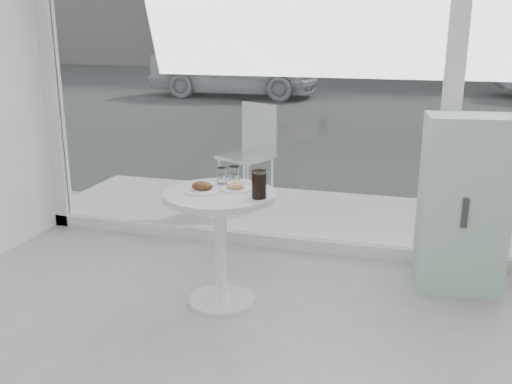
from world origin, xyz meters
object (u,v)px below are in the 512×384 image
(water_tumbler_a, at_px, (222,176))
(cola_glass, at_px, (259,185))
(main_table, at_px, (220,225))
(mint_cabinet, at_px, (463,204))
(patio_chair, at_px, (251,148))
(water_tumbler_b, at_px, (234,176))
(car_white, at_px, (234,68))
(plate_fritter, at_px, (203,188))
(plate_donut, at_px, (236,187))

(water_tumbler_a, height_order, cola_glass, cola_glass)
(main_table, height_order, mint_cabinet, mint_cabinet)
(patio_chair, height_order, water_tumbler_b, patio_chair)
(main_table, xyz_separation_m, water_tumbler_b, (0.03, 0.23, 0.27))
(patio_chair, relative_size, water_tumbler_b, 8.69)
(car_white, relative_size, water_tumbler_a, 41.52)
(mint_cabinet, height_order, plate_fritter, mint_cabinet)
(cola_glass, bearing_deg, mint_cabinet, 31.25)
(main_table, height_order, plate_donut, plate_donut)
(car_white, height_order, plate_donut, car_white)
(plate_fritter, bearing_deg, water_tumbler_b, 63.12)
(main_table, relative_size, cola_glass, 4.46)
(water_tumbler_b, bearing_deg, water_tumbler_a, -163.90)
(mint_cabinet, xyz_separation_m, cola_glass, (-1.24, -0.75, 0.24))
(main_table, xyz_separation_m, plate_donut, (0.09, 0.07, 0.24))
(patio_chair, bearing_deg, cola_glass, -48.05)
(plate_donut, relative_size, water_tumbler_a, 1.81)
(plate_donut, distance_m, water_tumbler_a, 0.19)
(patio_chair, distance_m, plate_donut, 2.02)
(car_white, height_order, water_tumbler_b, car_white)
(main_table, distance_m, water_tumbler_a, 0.34)
(cola_glass, bearing_deg, patio_chair, 107.85)
(plate_donut, relative_size, cola_glass, 1.12)
(car_white, xyz_separation_m, plate_fritter, (3.52, -11.38, 0.04))
(main_table, bearing_deg, cola_glass, -11.84)
(patio_chair, distance_m, cola_glass, 2.21)
(plate_donut, height_order, cola_glass, cola_glass)
(car_white, xyz_separation_m, water_tumbler_a, (3.57, -11.14, 0.06))
(mint_cabinet, bearing_deg, water_tumbler_b, -170.03)
(mint_cabinet, relative_size, water_tumbler_a, 11.44)
(plate_donut, distance_m, water_tumbler_b, 0.17)
(plate_donut, distance_m, cola_glass, 0.24)
(car_white, xyz_separation_m, cola_glass, (3.90, -11.41, 0.10))
(water_tumbler_a, bearing_deg, patio_chair, 100.56)
(mint_cabinet, distance_m, plate_fritter, 1.78)
(main_table, distance_m, patio_chair, 2.07)
(mint_cabinet, bearing_deg, patio_chair, 137.58)
(water_tumbler_a, bearing_deg, water_tumbler_b, 16.10)
(car_white, height_order, cola_glass, car_white)
(main_table, height_order, car_white, car_white)
(plate_donut, bearing_deg, plate_fritter, -151.64)
(car_white, bearing_deg, water_tumbler_b, -161.66)
(patio_chair, bearing_deg, main_table, -54.89)
(patio_chair, xyz_separation_m, water_tumbler_b, (0.42, -1.81, 0.20))
(car_white, relative_size, water_tumbler_b, 38.19)
(patio_chair, bearing_deg, water_tumbler_b, -52.74)
(main_table, height_order, cola_glass, cola_glass)
(mint_cabinet, bearing_deg, plate_fritter, -163.40)
(patio_chair, relative_size, plate_donut, 5.21)
(plate_fritter, distance_m, water_tumbler_a, 0.24)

